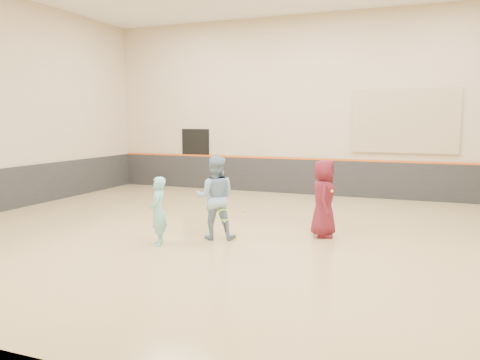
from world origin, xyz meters
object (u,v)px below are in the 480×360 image
at_px(girl, 158,211).
at_px(instructor, 215,197).
at_px(young_man, 324,198).
at_px(spare_racket, 222,206).

height_order(girl, instructor, instructor).
xyz_separation_m(girl, young_man, (2.99, 1.92, 0.15)).
bearing_deg(instructor, girl, 28.53).
bearing_deg(girl, young_man, 97.78).
bearing_deg(young_man, instructor, 106.43).
bearing_deg(instructor, spare_racket, -86.54).
relative_size(girl, spare_racket, 1.99).
relative_size(girl, instructor, 0.78).
distance_m(girl, instructor, 1.26).
bearing_deg(spare_racket, young_man, -34.07).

